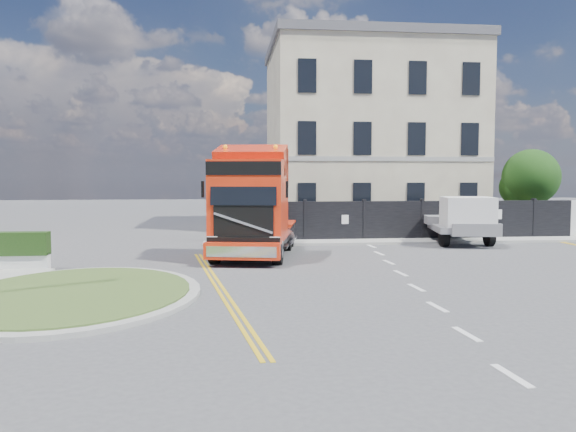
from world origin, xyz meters
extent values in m
plane|color=#424244|center=(0.00, 0.00, 0.00)|extent=(120.00, 120.00, 0.00)
cylinder|color=gray|center=(-7.00, -3.00, 0.06)|extent=(6.80, 6.80, 0.12)
cylinder|color=#324F1F|center=(-7.00, -3.00, 0.14)|extent=(6.20, 6.20, 0.05)
cube|color=black|center=(6.00, 9.00, 1.00)|extent=(18.00, 0.25, 2.00)
cube|color=silver|center=(14.50, 9.00, 1.00)|extent=(2.60, 0.12, 2.00)
cube|color=beige|center=(6.00, 16.50, 5.50)|extent=(12.00, 10.00, 11.00)
cube|color=#4E4E53|center=(6.00, 16.50, 11.25)|extent=(12.30, 10.30, 0.50)
cube|color=beige|center=(3.00, 16.50, 12.00)|extent=(0.80, 0.80, 1.60)
cube|color=beige|center=(9.00, 16.50, 12.00)|extent=(0.80, 0.80, 1.60)
cylinder|color=#382619|center=(14.50, 12.00, 1.20)|extent=(0.24, 0.24, 2.40)
sphere|color=black|center=(14.50, 12.00, 3.20)|extent=(3.20, 3.20, 3.20)
sphere|color=black|center=(14.00, 12.40, 2.60)|extent=(2.20, 2.20, 2.20)
cube|color=gray|center=(6.00, 8.10, 0.06)|extent=(20.00, 1.60, 0.12)
cube|color=black|center=(-1.62, 4.90, 0.82)|extent=(3.96, 7.27, 0.49)
cube|color=red|center=(-1.99, 3.03, 2.35)|extent=(3.23, 3.32, 3.06)
cube|color=red|center=(-1.77, 4.15, 3.61)|extent=(2.87, 1.49, 1.53)
cube|color=black|center=(-2.26, 1.65, 2.79)|extent=(2.37, 0.53, 1.15)
cube|color=red|center=(-2.33, 1.31, 0.60)|extent=(2.75, 0.90, 0.60)
cylinder|color=black|center=(-3.32, 2.40, 0.57)|extent=(0.56, 1.18, 1.14)
cylinder|color=gray|center=(-3.32, 2.40, 0.57)|extent=(0.50, 0.69, 0.63)
cylinder|color=black|center=(-1.00, 1.94, 0.57)|extent=(0.56, 1.18, 1.14)
cylinder|color=gray|center=(-1.00, 1.94, 0.57)|extent=(0.50, 0.69, 0.63)
cylinder|color=black|center=(-2.56, 6.20, 0.57)|extent=(0.56, 1.18, 1.14)
cylinder|color=gray|center=(-2.56, 6.20, 0.57)|extent=(0.50, 0.69, 0.63)
cylinder|color=black|center=(-0.25, 5.75, 0.57)|extent=(0.56, 1.18, 1.14)
cylinder|color=gray|center=(-0.25, 5.75, 0.57)|extent=(0.50, 0.69, 0.63)
cylinder|color=black|center=(-2.31, 7.49, 0.57)|extent=(0.56, 1.18, 1.14)
cylinder|color=gray|center=(-2.31, 7.49, 0.57)|extent=(0.50, 0.69, 0.63)
cylinder|color=black|center=(0.01, 7.03, 0.57)|extent=(0.56, 1.18, 1.14)
cylinder|color=gray|center=(0.01, 7.03, 0.57)|extent=(0.50, 0.69, 0.63)
cube|color=slate|center=(8.21, 8.00, 0.80)|extent=(3.17, 5.83, 0.29)
cube|color=silver|center=(8.21, 6.28, 1.55)|extent=(2.53, 2.44, 1.49)
cylinder|color=black|center=(7.11, 6.28, 0.40)|extent=(0.29, 0.80, 0.80)
cylinder|color=black|center=(9.30, 6.28, 0.40)|extent=(0.29, 0.80, 0.80)
cylinder|color=black|center=(7.11, 9.72, 0.40)|extent=(0.29, 0.80, 0.80)
cylinder|color=black|center=(9.30, 9.72, 0.40)|extent=(0.29, 0.80, 0.80)
camera|label=1|loc=(-2.82, -18.56, 3.29)|focal=35.00mm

